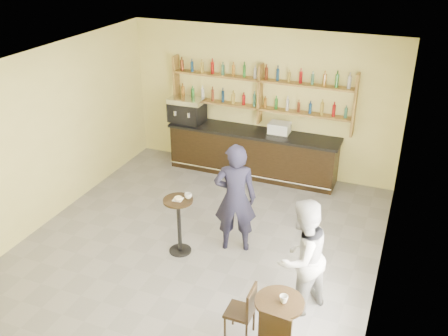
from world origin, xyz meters
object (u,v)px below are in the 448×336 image
at_px(bar_counter, 253,153).
at_px(pastry_case, 279,129).
at_px(man_main, 235,198).
at_px(chair_west, 240,311).
at_px(espresso_machine, 187,110).
at_px(pedestal_table, 179,226).
at_px(cafe_table, 278,325).
at_px(patron_second, 301,257).

bearing_deg(bar_counter, pastry_case, 0.00).
bearing_deg(bar_counter, man_main, -77.02).
bearing_deg(pastry_case, chair_west, -78.41).
xyz_separation_m(espresso_machine, man_main, (2.24, -2.83, -0.33)).
bearing_deg(espresso_machine, chair_west, -52.32).
bearing_deg(pedestal_table, chair_west, -41.76).
height_order(pastry_case, cafe_table, pastry_case).
height_order(espresso_machine, patron_second, patron_second).
xyz_separation_m(bar_counter, cafe_table, (2.00, -4.79, -0.11)).
bearing_deg(espresso_machine, pedestal_table, -61.73).
distance_m(bar_counter, pastry_case, 0.88).
bearing_deg(bar_counter, pedestal_table, -93.04).
xyz_separation_m(pastry_case, pedestal_table, (-0.76, -3.29, -0.65)).
bearing_deg(espresso_machine, bar_counter, 5.06).
bearing_deg(chair_west, pedestal_table, -131.89).
relative_size(pedestal_table, patron_second, 0.58).
distance_m(bar_counter, patron_second, 4.42).
xyz_separation_m(pastry_case, patron_second, (1.47, -3.90, -0.28)).
bearing_deg(patron_second, pastry_case, -129.38).
height_order(bar_counter, espresso_machine, espresso_machine).
bearing_deg(patron_second, pedestal_table, -75.16).
relative_size(cafe_table, patron_second, 0.45).
bearing_deg(pastry_case, patron_second, -68.12).
relative_size(espresso_machine, cafe_table, 0.96).
xyz_separation_m(espresso_machine, patron_second, (3.64, -3.90, -0.42)).
bearing_deg(pedestal_table, cafe_table, -34.60).
relative_size(bar_counter, cafe_table, 4.71).
distance_m(bar_counter, man_main, 2.94).
bearing_deg(cafe_table, man_main, 124.38).
xyz_separation_m(man_main, patron_second, (1.40, -1.07, -0.09)).
bearing_deg(espresso_machine, pastry_case, 5.06).
height_order(chair_west, patron_second, patron_second).
height_order(pedestal_table, chair_west, pedestal_table).
distance_m(cafe_table, patron_second, 1.02).
bearing_deg(pedestal_table, man_main, 29.61).
xyz_separation_m(man_main, chair_west, (0.80, -1.92, -0.56)).
bearing_deg(man_main, espresso_machine, -70.22).
bearing_deg(pedestal_table, espresso_machine, 113.21).
height_order(bar_counter, chair_west, bar_counter).
bearing_deg(espresso_machine, man_main, -46.54).
distance_m(bar_counter, espresso_machine, 1.77).
height_order(bar_counter, patron_second, patron_second).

